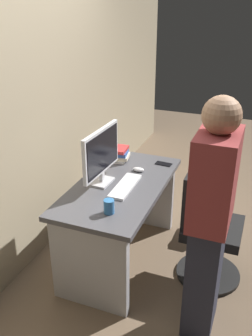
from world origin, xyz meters
TOP-DOWN VIEW (x-y plane):
  - ground_plane at (0.00, 0.00)m, footprint 9.00×9.00m
  - wall_back at (0.00, 0.76)m, footprint 6.40×0.10m
  - desk at (0.00, 0.00)m, footprint 1.31×0.68m
  - office_chair at (0.05, -0.71)m, footprint 0.52×0.52m
  - person_at_desk at (-0.47, -0.79)m, footprint 0.40×0.24m
  - monitor at (-0.03, 0.14)m, footprint 0.54×0.15m
  - keyboard at (-0.04, -0.06)m, footprint 0.43×0.13m
  - mouse at (0.27, -0.06)m, footprint 0.06×0.10m
  - cup_near_keyboard at (-0.43, -0.09)m, footprint 0.08×0.08m
  - book_stack at (0.44, 0.18)m, footprint 0.21×0.20m
  - cell_phone at (0.49, -0.22)m, footprint 0.08×0.15m
  - handbag at (0.66, -0.60)m, footprint 0.34×0.14m

SIDE VIEW (x-z plane):
  - ground_plane at x=0.00m, z-range 0.00..0.00m
  - handbag at x=0.66m, z-range -0.05..0.33m
  - office_chair at x=0.05m, z-range -0.04..0.90m
  - desk at x=0.00m, z-range 0.13..0.86m
  - cell_phone at x=0.49m, z-range 0.73..0.74m
  - keyboard at x=-0.04m, z-range 0.73..0.75m
  - mouse at x=0.27m, z-range 0.73..0.76m
  - cup_near_keyboard at x=-0.43m, z-range 0.73..0.83m
  - book_stack at x=0.44m, z-range 0.73..0.85m
  - person_at_desk at x=-0.47m, z-range 0.02..1.66m
  - monitor at x=-0.03m, z-range 0.76..1.22m
  - wall_back at x=0.00m, z-range 0.00..3.00m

